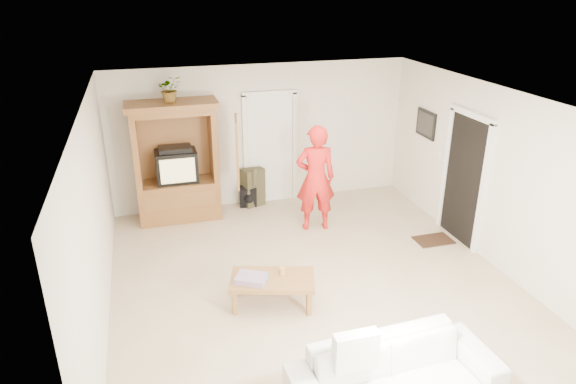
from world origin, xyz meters
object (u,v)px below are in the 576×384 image
object	(u,v)px
armoire	(178,170)
coffee_table	(272,281)
sofa	(395,376)
man	(316,178)

from	to	relation	value
armoire	coffee_table	bearing A→B (deg)	-73.68
armoire	coffee_table	distance (m)	3.23
coffee_table	armoire	bearing A→B (deg)	123.13
coffee_table	sofa	bearing A→B (deg)	-51.94
sofa	coffee_table	world-z (taller)	sofa
man	coffee_table	world-z (taller)	man
armoire	man	world-z (taller)	armoire
armoire	sofa	xyz separation A→B (m)	(1.65, -5.01, -0.60)
armoire	coffee_table	xyz separation A→B (m)	(0.89, -3.05, -0.56)
man	sofa	size ratio (longest dim) A/B	0.86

